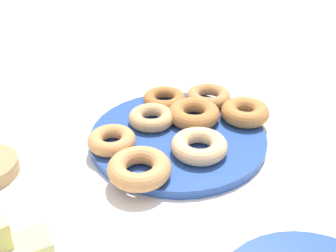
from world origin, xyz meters
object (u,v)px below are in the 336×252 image
donut_7 (164,99)px  donut_3 (195,114)px  donut_2 (150,118)px  donut_5 (112,140)px  donut_6 (139,168)px  donut_1 (209,96)px  donut_0 (245,112)px  donut_4 (199,146)px  melon_chunk_left (35,250)px  donut_plate (178,137)px

donut_7 → donut_3: bearing=166.6°
donut_2 → donut_7: bearing=-74.0°
donut_5 → donut_6: size_ratio=0.83×
donut_1 → donut_2: 0.14m
donut_0 → donut_3: 0.09m
donut_2 → donut_7: (0.02, -0.07, -0.00)m
donut_3 → donut_4: donut_3 is taller
donut_4 → donut_6: 0.11m
donut_0 → donut_3: bearing=37.6°
donut_6 → melon_chunk_left: size_ratio=2.61×
donut_plate → donut_5: donut_5 is taller
donut_0 → melon_chunk_left: bearing=84.9°
donut_3 → melon_chunk_left: (-0.03, 0.38, 0.03)m
donut_plate → melon_chunk_left: (-0.03, 0.33, 0.05)m
donut_5 → melon_chunk_left: size_ratio=2.17×
donut_4 → donut_7: (0.14, -0.10, -0.00)m
donut_1 → donut_5: 0.23m
donut_plate → donut_5: size_ratio=3.85×
donut_5 → donut_3: bearing=-115.1°
donut_1 → donut_4: size_ratio=0.94×
donut_5 → donut_4: bearing=-152.8°
donut_plate → donut_6: 0.13m
donut_plate → donut_2: (0.06, 0.00, 0.02)m
donut_0 → donut_1: size_ratio=1.02×
donut_plate → donut_2: 0.06m
donut_2 → donut_7: 0.08m
donut_1 → donut_3: size_ratio=0.92×
donut_3 → donut_4: 0.10m
donut_4 → melon_chunk_left: (0.02, 0.30, 0.03)m
donut_7 → donut_2: bearing=106.0°
donut_7 → melon_chunk_left: size_ratio=2.26×
donut_2 → donut_3: size_ratio=0.87×
donut_3 → donut_7: (0.08, -0.02, -0.00)m
donut_3 → donut_plate: bearing=88.6°
donut_plate → melon_chunk_left: melon_chunk_left is taller
donut_4 → melon_chunk_left: 0.30m
donut_3 → donut_5: (0.07, 0.14, -0.00)m
melon_chunk_left → donut_7: bearing=-74.3°
donut_3 → donut_4: (-0.06, 0.08, -0.00)m
donut_4 → donut_5: (0.13, 0.06, -0.00)m
donut_2 → donut_3: 0.08m
donut_4 → donut_5: size_ratio=1.15×
donut_4 → donut_6: size_ratio=0.96×
donut_6 → donut_plate: bearing=-82.6°
donut_7 → melon_chunk_left: 0.41m
donut_1 → donut_7: same height
donut_1 → melon_chunk_left: melon_chunk_left is taller
donut_1 → donut_7: 0.09m
donut_2 → donut_0: bearing=-139.6°
donut_0 → donut_4: (0.01, 0.14, -0.00)m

